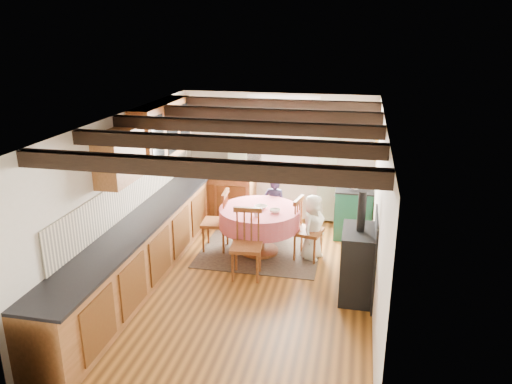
% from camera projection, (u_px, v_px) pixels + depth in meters
% --- Properties ---
extents(floor, '(3.60, 5.50, 0.00)m').
position_uv_depth(floor, '(245.00, 284.00, 7.23)').
color(floor, '#A56321').
rests_on(floor, ground).
extents(ceiling, '(3.60, 5.50, 0.00)m').
position_uv_depth(ceiling, '(243.00, 120.00, 6.47)').
color(ceiling, white).
rests_on(ceiling, ground).
extents(wall_back, '(3.60, 0.00, 2.40)m').
position_uv_depth(wall_back, '(277.00, 157.00, 9.40)').
color(wall_back, silver).
rests_on(wall_back, ground).
extents(wall_front, '(3.60, 0.00, 2.40)m').
position_uv_depth(wall_front, '(171.00, 315.00, 4.30)').
color(wall_front, silver).
rests_on(wall_front, ground).
extents(wall_left, '(0.00, 5.50, 2.40)m').
position_uv_depth(wall_left, '(123.00, 198.00, 7.20)').
color(wall_left, silver).
rests_on(wall_left, ground).
extents(wall_right, '(0.00, 5.50, 2.40)m').
position_uv_depth(wall_right, '(379.00, 217.00, 6.50)').
color(wall_right, silver).
rests_on(wall_right, ground).
extents(beam_a, '(3.60, 0.16, 0.16)m').
position_uv_depth(beam_a, '(194.00, 168.00, 4.64)').
color(beam_a, black).
rests_on(beam_a, ceiling).
extents(beam_b, '(3.60, 0.16, 0.16)m').
position_uv_depth(beam_b, '(223.00, 144.00, 5.57)').
color(beam_b, black).
rests_on(beam_b, ceiling).
extents(beam_c, '(3.60, 0.16, 0.16)m').
position_uv_depth(beam_c, '(243.00, 127.00, 6.50)').
color(beam_c, black).
rests_on(beam_c, ceiling).
extents(beam_d, '(3.60, 0.16, 0.16)m').
position_uv_depth(beam_d, '(259.00, 114.00, 7.42)').
color(beam_d, black).
rests_on(beam_d, ceiling).
extents(beam_e, '(3.60, 0.16, 0.16)m').
position_uv_depth(beam_e, '(271.00, 104.00, 8.35)').
color(beam_e, black).
rests_on(beam_e, ceiling).
extents(splash_left, '(0.02, 4.50, 0.55)m').
position_uv_depth(splash_left, '(133.00, 191.00, 7.48)').
color(splash_left, beige).
rests_on(splash_left, wall_left).
extents(splash_back, '(1.40, 0.02, 0.55)m').
position_uv_depth(splash_back, '(226.00, 155.00, 9.58)').
color(splash_back, beige).
rests_on(splash_back, wall_back).
extents(base_cabinet_left, '(0.60, 5.30, 0.88)m').
position_uv_depth(base_cabinet_left, '(146.00, 248.00, 7.39)').
color(base_cabinet_left, '#A36034').
rests_on(base_cabinet_left, floor).
extents(base_cabinet_back, '(1.30, 0.60, 0.88)m').
position_uv_depth(base_cabinet_back, '(220.00, 197.00, 9.57)').
color(base_cabinet_back, '#A36034').
rests_on(base_cabinet_back, floor).
extents(worktop_left, '(0.64, 5.30, 0.04)m').
position_uv_depth(worktop_left, '(145.00, 219.00, 7.24)').
color(worktop_left, black).
rests_on(worktop_left, base_cabinet_left).
extents(worktop_back, '(1.30, 0.64, 0.04)m').
position_uv_depth(worktop_back, '(219.00, 174.00, 9.40)').
color(worktop_back, black).
rests_on(worktop_back, base_cabinet_back).
extents(wall_cabinet_glass, '(0.34, 1.80, 0.90)m').
position_uv_depth(wall_cabinet_glass, '(162.00, 131.00, 8.04)').
color(wall_cabinet_glass, '#A36034').
rests_on(wall_cabinet_glass, wall_left).
extents(wall_cabinet_solid, '(0.34, 0.90, 0.70)m').
position_uv_depth(wall_cabinet_solid, '(120.00, 156.00, 6.67)').
color(wall_cabinet_solid, '#A36034').
rests_on(wall_cabinet_solid, wall_left).
extents(window_frame, '(1.34, 0.03, 1.54)m').
position_uv_depth(window_frame, '(283.00, 137.00, 9.24)').
color(window_frame, white).
rests_on(window_frame, wall_back).
extents(window_pane, '(1.20, 0.01, 1.40)m').
position_uv_depth(window_pane, '(283.00, 137.00, 9.24)').
color(window_pane, white).
rests_on(window_pane, wall_back).
extents(curtain_left, '(0.35, 0.10, 2.10)m').
position_uv_depth(curtain_left, '(237.00, 162.00, 9.49)').
color(curtain_left, beige).
rests_on(curtain_left, wall_back).
extents(curtain_right, '(0.35, 0.10, 2.10)m').
position_uv_depth(curtain_right, '(327.00, 167.00, 9.15)').
color(curtain_right, beige).
rests_on(curtain_right, wall_back).
extents(curtain_rod, '(2.00, 0.03, 0.03)m').
position_uv_depth(curtain_rod, '(283.00, 105.00, 8.97)').
color(curtain_rod, black).
rests_on(curtain_rod, wall_back).
extents(wall_picture, '(0.04, 0.50, 0.60)m').
position_uv_depth(wall_picture, '(376.00, 141.00, 8.48)').
color(wall_picture, gold).
rests_on(wall_picture, wall_right).
extents(wall_plate, '(0.30, 0.02, 0.30)m').
position_uv_depth(wall_plate, '(335.00, 134.00, 9.01)').
color(wall_plate, silver).
rests_on(wall_plate, wall_back).
extents(rug, '(1.95, 1.52, 0.01)m').
position_uv_depth(rug, '(260.00, 253.00, 8.22)').
color(rug, brown).
rests_on(rug, floor).
extents(dining_table, '(1.30, 1.30, 0.78)m').
position_uv_depth(dining_table, '(260.00, 231.00, 8.10)').
color(dining_table, '#BA667F').
rests_on(dining_table, floor).
extents(chair_near, '(0.49, 0.51, 1.04)m').
position_uv_depth(chair_near, '(246.00, 245.00, 7.30)').
color(chair_near, brown).
rests_on(chair_near, floor).
extents(chair_left, '(0.49, 0.47, 1.02)m').
position_uv_depth(chair_left, '(215.00, 220.00, 8.22)').
color(chair_left, brown).
rests_on(chair_left, floor).
extents(chair_right, '(0.53, 0.52, 1.00)m').
position_uv_depth(chair_right, '(308.00, 229.00, 7.89)').
color(chair_right, brown).
rests_on(chair_right, floor).
extents(aga_range, '(0.64, 0.99, 0.91)m').
position_uv_depth(aga_range, '(354.00, 208.00, 8.92)').
color(aga_range, '#154731').
rests_on(aga_range, floor).
extents(cast_iron_stove, '(0.46, 0.76, 1.53)m').
position_uv_depth(cast_iron_stove, '(359.00, 245.00, 6.69)').
color(cast_iron_stove, black).
rests_on(cast_iron_stove, floor).
extents(child_far, '(0.42, 0.30, 1.09)m').
position_uv_depth(child_far, '(275.00, 207.00, 8.75)').
color(child_far, '#272441').
rests_on(child_far, floor).
extents(child_right, '(0.49, 0.60, 1.06)m').
position_uv_depth(child_right, '(313.00, 227.00, 7.89)').
color(child_right, white).
rests_on(child_right, floor).
extents(bowl_a, '(0.26, 0.26, 0.05)m').
position_uv_depth(bowl_a, '(261.00, 207.00, 7.96)').
color(bowl_a, silver).
rests_on(bowl_a, dining_table).
extents(bowl_b, '(0.24, 0.24, 0.05)m').
position_uv_depth(bowl_b, '(275.00, 211.00, 7.79)').
color(bowl_b, silver).
rests_on(bowl_b, dining_table).
extents(cup, '(0.11, 0.11, 0.08)m').
position_uv_depth(cup, '(256.00, 214.00, 7.62)').
color(cup, silver).
rests_on(cup, dining_table).
extents(canister_tall, '(0.14, 0.14, 0.23)m').
position_uv_depth(canister_tall, '(213.00, 166.00, 9.43)').
color(canister_tall, '#262628').
rests_on(canister_tall, worktop_back).
extents(canister_wide, '(0.19, 0.19, 0.21)m').
position_uv_depth(canister_wide, '(222.00, 167.00, 9.37)').
color(canister_wide, '#262628').
rests_on(canister_wide, worktop_back).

